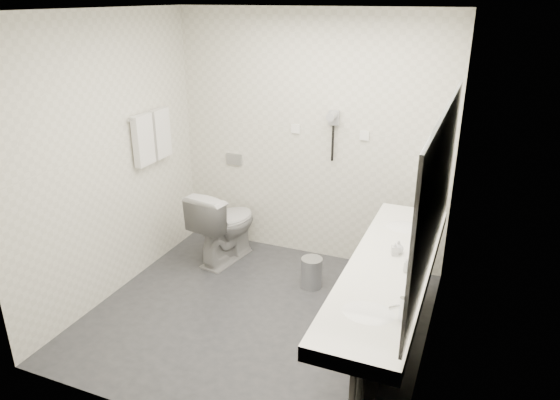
% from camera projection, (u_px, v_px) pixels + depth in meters
% --- Properties ---
extents(floor, '(2.80, 2.80, 0.00)m').
position_uv_depth(floor, '(258.00, 315.00, 4.48)').
color(floor, '#2A2B30').
rests_on(floor, ground).
extents(ceiling, '(2.80, 2.80, 0.00)m').
position_uv_depth(ceiling, '(252.00, 9.00, 3.56)').
color(ceiling, white).
rests_on(ceiling, wall_back).
extents(wall_back, '(2.80, 0.00, 2.80)m').
position_uv_depth(wall_back, '(310.00, 140.00, 5.14)').
color(wall_back, silver).
rests_on(wall_back, floor).
extents(wall_front, '(2.80, 0.00, 2.80)m').
position_uv_depth(wall_front, '(158.00, 251.00, 2.90)').
color(wall_front, silver).
rests_on(wall_front, floor).
extents(wall_left, '(0.00, 2.60, 2.60)m').
position_uv_depth(wall_left, '(110.00, 160.00, 4.52)').
color(wall_left, silver).
rests_on(wall_left, floor).
extents(wall_right, '(0.00, 2.60, 2.60)m').
position_uv_depth(wall_right, '(440.00, 206.00, 3.53)').
color(wall_right, silver).
rests_on(wall_right, floor).
extents(vanity_counter, '(0.55, 2.20, 0.10)m').
position_uv_depth(vanity_counter, '(389.00, 270.00, 3.62)').
color(vanity_counter, white).
rests_on(vanity_counter, floor).
extents(vanity_panel, '(0.03, 2.15, 0.75)m').
position_uv_depth(vanity_panel, '(388.00, 321.00, 3.77)').
color(vanity_panel, gray).
rests_on(vanity_panel, floor).
extents(vanity_post_far, '(0.06, 0.06, 0.75)m').
position_uv_depth(vanity_post_far, '(415.00, 259.00, 4.65)').
color(vanity_post_far, silver).
rests_on(vanity_post_far, floor).
extents(mirror, '(0.02, 2.20, 1.05)m').
position_uv_depth(mirror, '(438.00, 188.00, 3.29)').
color(mirror, '#B2BCC6').
rests_on(mirror, wall_right).
extents(basin_near, '(0.40, 0.31, 0.05)m').
position_uv_depth(basin_near, '(368.00, 315.00, 3.05)').
color(basin_near, white).
rests_on(basin_near, vanity_counter).
extents(basin_far, '(0.40, 0.31, 0.05)m').
position_uv_depth(basin_far, '(406.00, 229.00, 4.16)').
color(basin_far, white).
rests_on(basin_far, vanity_counter).
extents(faucet_near, '(0.04, 0.04, 0.15)m').
position_uv_depth(faucet_near, '(403.00, 309.00, 2.95)').
color(faucet_near, silver).
rests_on(faucet_near, vanity_counter).
extents(faucet_far, '(0.04, 0.04, 0.15)m').
position_uv_depth(faucet_far, '(432.00, 223.00, 4.06)').
color(faucet_far, silver).
rests_on(faucet_far, vanity_counter).
extents(soap_bottle_a, '(0.06, 0.06, 0.10)m').
position_uv_depth(soap_bottle_a, '(395.00, 249.00, 3.70)').
color(soap_bottle_a, white).
rests_on(soap_bottle_a, vanity_counter).
extents(soap_bottle_b, '(0.10, 0.10, 0.10)m').
position_uv_depth(soap_bottle_b, '(398.00, 247.00, 3.73)').
color(soap_bottle_b, white).
rests_on(soap_bottle_b, vanity_counter).
extents(soap_bottle_c, '(0.05, 0.05, 0.11)m').
position_uv_depth(soap_bottle_c, '(406.00, 265.00, 3.47)').
color(soap_bottle_c, white).
rests_on(soap_bottle_c, vanity_counter).
extents(glass_left, '(0.07, 0.07, 0.10)m').
position_uv_depth(glass_left, '(424.00, 246.00, 3.74)').
color(glass_left, silver).
rests_on(glass_left, vanity_counter).
extents(toilet, '(0.56, 0.84, 0.79)m').
position_uv_depth(toilet, '(225.00, 224.00, 5.31)').
color(toilet, white).
rests_on(toilet, floor).
extents(flush_plate, '(0.18, 0.02, 0.12)m').
position_uv_depth(flush_plate, '(234.00, 159.00, 5.54)').
color(flush_plate, '#B2B5BA').
rests_on(flush_plate, wall_back).
extents(pedal_bin, '(0.22, 0.22, 0.28)m').
position_uv_depth(pedal_bin, '(312.00, 273.00, 4.88)').
color(pedal_bin, '#B2B5BA').
rests_on(pedal_bin, floor).
extents(bin_lid, '(0.20, 0.20, 0.02)m').
position_uv_depth(bin_lid, '(312.00, 259.00, 4.83)').
color(bin_lid, '#B2B5BA').
rests_on(bin_lid, pedal_bin).
extents(towel_rail, '(0.02, 0.62, 0.02)m').
position_uv_depth(towel_rail, '(149.00, 114.00, 4.86)').
color(towel_rail, silver).
rests_on(towel_rail, wall_left).
extents(towel_near, '(0.07, 0.24, 0.48)m').
position_uv_depth(towel_near, '(143.00, 140.00, 4.82)').
color(towel_near, white).
rests_on(towel_near, towel_rail).
extents(towel_far, '(0.07, 0.24, 0.48)m').
position_uv_depth(towel_far, '(161.00, 133.00, 5.06)').
color(towel_far, white).
rests_on(towel_far, towel_rail).
extents(dryer_cradle, '(0.10, 0.04, 0.14)m').
position_uv_depth(dryer_cradle, '(334.00, 118.00, 4.93)').
color(dryer_cradle, '#98999D').
rests_on(dryer_cradle, wall_back).
extents(dryer_barrel, '(0.08, 0.14, 0.08)m').
position_uv_depth(dryer_barrel, '(332.00, 116.00, 4.86)').
color(dryer_barrel, '#98999D').
rests_on(dryer_barrel, dryer_cradle).
extents(dryer_cord, '(0.02, 0.02, 0.35)m').
position_uv_depth(dryer_cord, '(333.00, 143.00, 5.01)').
color(dryer_cord, black).
rests_on(dryer_cord, dryer_cradle).
extents(switch_plate_a, '(0.09, 0.02, 0.09)m').
position_uv_depth(switch_plate_a, '(296.00, 129.00, 5.14)').
color(switch_plate_a, white).
rests_on(switch_plate_a, wall_back).
extents(switch_plate_b, '(0.09, 0.02, 0.09)m').
position_uv_depth(switch_plate_b, '(364.00, 136.00, 4.90)').
color(switch_plate_b, white).
rests_on(switch_plate_b, wall_back).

